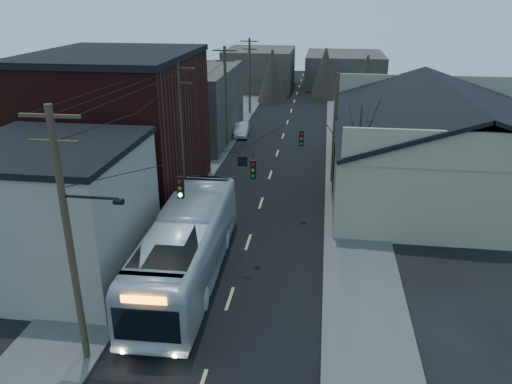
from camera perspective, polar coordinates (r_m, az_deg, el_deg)
road_surface at (r=44.76m, az=2.21°, el=3.71°), size 9.00×110.00×0.02m
sidewalk_left at (r=45.80m, az=-5.93°, el=4.10°), size 4.00×110.00×0.12m
sidewalk_right at (r=44.62m, az=10.56°, el=3.35°), size 4.00×110.00×0.12m
building_clapboard at (r=27.13m, az=-21.79°, el=-2.44°), size 8.00×8.00×7.00m
building_brick at (r=36.39m, az=-15.33°, el=6.86°), size 10.00×12.00×10.00m
building_left_far at (r=51.29m, az=-7.81°, el=9.91°), size 9.00×14.00×7.00m
warehouse at (r=40.00m, az=20.42°, el=4.13°), size 16.16×20.60×7.73m
building_far_left at (r=78.76m, az=0.42°, el=13.87°), size 10.00×12.00×6.00m
building_far_right at (r=83.18m, az=10.06°, el=13.63°), size 12.00×14.00×5.00m
bare_tree at (r=34.04m, az=11.54°, el=3.72°), size 0.40×0.40×7.20m
utility_lines at (r=38.26m, az=-3.27°, el=8.24°), size 11.24×45.28×10.50m
bus at (r=25.84m, az=-7.95°, el=-6.26°), size 3.49×13.41×3.71m
parked_car at (r=52.37m, az=-1.65°, el=7.16°), size 1.68×4.12×1.33m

